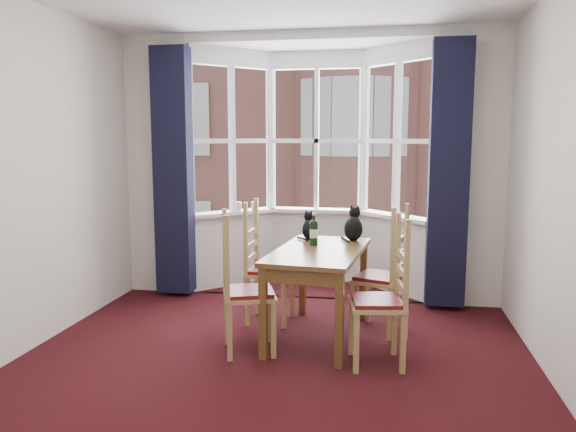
% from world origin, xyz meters
% --- Properties ---
extents(floor, '(4.50, 4.50, 0.00)m').
position_xyz_m(floor, '(0.00, 0.00, 0.00)').
color(floor, black).
rests_on(floor, ground).
extents(wall_near, '(4.00, 0.00, 4.00)m').
position_xyz_m(wall_near, '(0.00, -2.25, 1.40)').
color(wall_near, silver).
rests_on(wall_near, floor).
extents(wall_back_pier_left, '(0.70, 0.12, 2.80)m').
position_xyz_m(wall_back_pier_left, '(-1.65, 2.25, 1.40)').
color(wall_back_pier_left, silver).
rests_on(wall_back_pier_left, floor).
extents(wall_back_pier_right, '(0.70, 0.12, 2.80)m').
position_xyz_m(wall_back_pier_right, '(1.65, 2.25, 1.40)').
color(wall_back_pier_right, silver).
rests_on(wall_back_pier_right, floor).
extents(bay_window, '(2.76, 0.94, 2.80)m').
position_xyz_m(bay_window, '(0.00, 2.75, 1.40)').
color(bay_window, white).
rests_on(bay_window, floor).
extents(curtain_left, '(0.38, 0.22, 2.60)m').
position_xyz_m(curtain_left, '(-1.42, 2.07, 1.35)').
color(curtain_left, black).
rests_on(curtain_left, floor).
extents(curtain_right, '(0.38, 0.22, 2.60)m').
position_xyz_m(curtain_right, '(1.42, 2.07, 1.35)').
color(curtain_right, black).
rests_on(curtain_right, floor).
extents(dining_table, '(0.83, 1.37, 0.77)m').
position_xyz_m(dining_table, '(0.27, 1.03, 0.67)').
color(dining_table, brown).
rests_on(dining_table, floor).
extents(chair_left_near, '(0.51, 0.53, 0.92)m').
position_xyz_m(chair_left_near, '(-0.32, 0.59, 0.47)').
color(chair_left_near, tan).
rests_on(chair_left_near, floor).
extents(chair_left_far, '(0.42, 0.44, 0.92)m').
position_xyz_m(chair_left_far, '(-0.32, 1.39, 0.47)').
color(chair_left_far, tan).
rests_on(chair_left_far, floor).
extents(chair_right_near, '(0.46, 0.48, 0.92)m').
position_xyz_m(chair_right_near, '(0.86, 0.55, 0.47)').
color(chair_right_near, tan).
rests_on(chair_right_near, floor).
extents(chair_right_far, '(0.52, 0.53, 0.92)m').
position_xyz_m(chair_right_far, '(0.87, 1.25, 0.47)').
color(chair_right_far, tan).
rests_on(chair_right_far, floor).
extents(cat_left, '(0.19, 0.23, 0.27)m').
position_xyz_m(cat_left, '(0.13, 1.50, 0.88)').
color(cat_left, black).
rests_on(cat_left, dining_table).
extents(cat_right, '(0.18, 0.25, 0.33)m').
position_xyz_m(cat_right, '(0.53, 1.52, 0.90)').
color(cat_right, black).
rests_on(cat_right, dining_table).
extents(wine_bottle, '(0.07, 0.07, 0.28)m').
position_xyz_m(wine_bottle, '(0.20, 1.22, 0.90)').
color(wine_bottle, black).
rests_on(wine_bottle, dining_table).
extents(candle_tall, '(0.06, 0.06, 0.11)m').
position_xyz_m(candle_tall, '(-0.85, 2.60, 0.93)').
color(candle_tall, white).
rests_on(candle_tall, bay_window).
extents(candle_short, '(0.06, 0.06, 0.11)m').
position_xyz_m(candle_short, '(-0.68, 2.63, 0.93)').
color(candle_short, white).
rests_on(candle_short, bay_window).
extents(street, '(80.00, 80.00, 0.00)m').
position_xyz_m(street, '(0.00, 32.25, -6.00)').
color(street, '#333335').
rests_on(street, ground).
extents(tenement_building, '(18.40, 7.80, 15.20)m').
position_xyz_m(tenement_building, '(0.00, 14.01, 1.60)').
color(tenement_building, '#9A5A4F').
rests_on(tenement_building, street).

